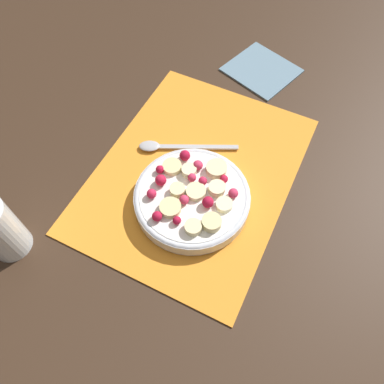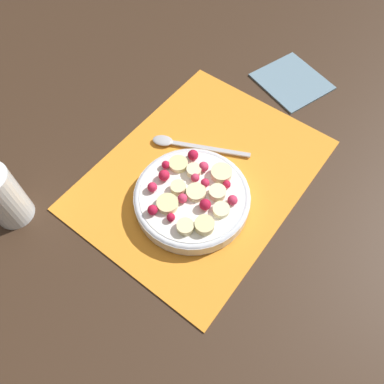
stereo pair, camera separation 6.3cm
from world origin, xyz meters
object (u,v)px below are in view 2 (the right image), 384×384
at_px(spoon, 182,144).
at_px(drinking_glass, 2,197).
at_px(fruit_bowl, 192,197).
at_px(napkin, 292,81).

height_order(spoon, drinking_glass, drinking_glass).
xyz_separation_m(fruit_bowl, napkin, (0.38, 0.01, -0.02)).
height_order(drinking_glass, napkin, drinking_glass).
bearing_deg(fruit_bowl, spoon, 46.20).
xyz_separation_m(fruit_bowl, drinking_glass, (-0.20, 0.23, 0.03)).
distance_m(drinking_glass, napkin, 0.62).
height_order(fruit_bowl, drinking_glass, drinking_glass).
xyz_separation_m(fruit_bowl, spoon, (0.09, 0.09, -0.02)).
xyz_separation_m(spoon, drinking_glass, (-0.29, 0.14, 0.05)).
distance_m(fruit_bowl, drinking_glass, 0.31).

